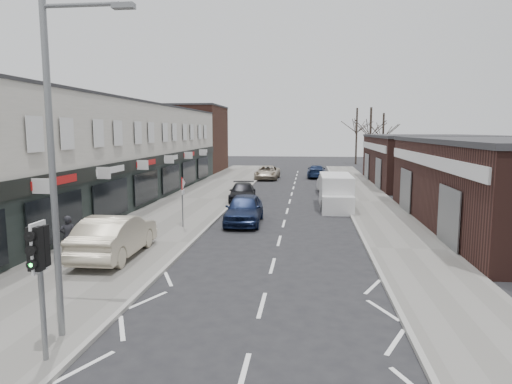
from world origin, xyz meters
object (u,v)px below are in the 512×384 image
(pedestrian, at_px, (68,237))
(parked_car_left_a, at_px, (244,209))
(traffic_light, at_px, (39,259))
(street_lamp, at_px, (58,153))
(parked_car_right_c, at_px, (316,171))
(parked_car_right_b, at_px, (332,178))
(white_van, at_px, (336,192))
(parked_car_left_c, at_px, (267,173))
(parked_car_left_b, at_px, (243,193))
(warning_sign, at_px, (183,188))
(sedan_on_pavement, at_px, (115,236))
(parked_car_right_a, at_px, (329,184))

(pedestrian, bearing_deg, parked_car_left_a, -150.40)
(traffic_light, height_order, pedestrian, traffic_light)
(street_lamp, bearing_deg, parked_car_right_c, 80.46)
(traffic_light, bearing_deg, pedestrian, 115.39)
(street_lamp, distance_m, parked_car_right_b, 33.65)
(white_van, distance_m, parked_car_left_c, 18.49)
(traffic_light, bearing_deg, parked_car_left_b, 87.56)
(white_van, distance_m, pedestrian, 17.84)
(white_van, distance_m, parked_car_left_a, 7.87)
(warning_sign, distance_m, pedestrian, 7.05)
(parked_car_left_a, bearing_deg, parked_car_left_b, 97.40)
(white_van, distance_m, parked_car_right_b, 12.10)
(pedestrian, height_order, parked_car_right_b, pedestrian)
(warning_sign, distance_m, parked_car_left_a, 3.73)
(traffic_light, distance_m, sedan_on_pavement, 8.52)
(warning_sign, bearing_deg, street_lamp, -87.16)
(pedestrian, bearing_deg, parked_car_right_c, -131.58)
(traffic_light, distance_m, street_lamp, 2.52)
(traffic_light, relative_size, parked_car_left_a, 0.65)
(warning_sign, distance_m, parked_car_right_a, 16.85)
(traffic_light, bearing_deg, sedan_on_pavement, 103.24)
(sedan_on_pavement, bearing_deg, street_lamp, 103.23)
(parked_car_left_a, bearing_deg, street_lamp, -100.52)
(traffic_light, relative_size, parked_car_left_b, 0.67)
(street_lamp, relative_size, pedestrian, 4.66)
(traffic_light, bearing_deg, street_lamp, 95.88)
(pedestrian, xyz_separation_m, parked_car_left_a, (5.85, 8.11, -0.16))
(traffic_light, distance_m, parked_car_right_a, 29.67)
(parked_car_left_a, height_order, parked_car_left_b, parked_car_left_a)
(traffic_light, distance_m, parked_car_right_c, 41.79)
(pedestrian, relative_size, parked_car_right_a, 0.37)
(white_van, bearing_deg, parked_car_right_b, 87.68)
(warning_sign, xyz_separation_m, parked_car_left_b, (1.76, 9.49, -1.53))
(parked_car_left_a, distance_m, parked_car_left_c, 23.21)
(traffic_light, xyz_separation_m, pedestrian, (-3.65, 7.70, -1.44))
(traffic_light, relative_size, sedan_on_pavement, 0.60)
(street_lamp, xyz_separation_m, sedan_on_pavement, (-1.80, 6.96, -3.65))
(white_van, height_order, parked_car_left_a, white_van)
(parked_car_right_b, bearing_deg, parked_car_right_c, -81.78)
(white_van, distance_m, parked_car_right_c, 19.68)
(traffic_light, xyz_separation_m, parked_car_right_c, (6.60, 41.23, -1.72))
(warning_sign, distance_m, parked_car_left_b, 9.77)
(traffic_light, relative_size, white_van, 0.54)
(white_van, bearing_deg, parked_car_left_c, 108.71)
(warning_sign, xyz_separation_m, parked_car_right_a, (8.17, 14.66, -1.43))
(pedestrian, bearing_deg, street_lamp, 93.98)
(parked_car_right_a, xyz_separation_m, parked_car_right_c, (-0.81, 12.55, -0.07))
(parked_car_right_b, bearing_deg, traffic_light, 75.26)
(warning_sign, height_order, parked_car_right_a, warning_sign)
(parked_car_left_c, xyz_separation_m, parked_car_right_c, (5.19, 2.22, -0.01))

